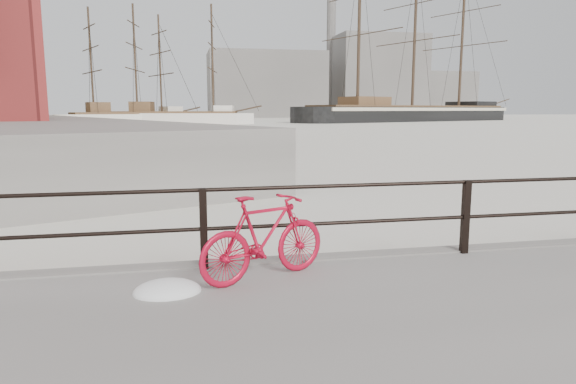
{
  "coord_description": "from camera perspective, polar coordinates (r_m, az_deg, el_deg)",
  "views": [
    {
      "loc": [
        -3.72,
        -6.31,
        2.29
      ],
      "look_at": [
        -2.11,
        1.5,
        1.0
      ],
      "focal_mm": 32.0,
      "sensor_mm": 36.0,
      "label": 1
    }
  ],
  "objects": [
    {
      "name": "ground",
      "position": [
        7.68,
        18.2,
        -8.64
      ],
      "size": [
        400.0,
        400.0,
        0.0
      ],
      "primitive_type": "plane",
      "color": "white",
      "rests_on": "ground"
    },
    {
      "name": "guardrail",
      "position": [
        7.34,
        19.11,
        -2.64
      ],
      "size": [
        28.0,
        0.1,
        1.0
      ],
      "primitive_type": null,
      "color": "black",
      "rests_on": "promenade"
    },
    {
      "name": "bicycle",
      "position": [
        5.88,
        -2.64,
        -5.02
      ],
      "size": [
        1.61,
        0.9,
        1.0
      ],
      "primitive_type": "imported",
      "rotation": [
        0.0,
        0.0,
        0.42
      ],
      "color": "red",
      "rests_on": "promenade"
    },
    {
      "name": "barque_black",
      "position": [
        104.37,
        13.56,
        7.66
      ],
      "size": [
        66.06,
        43.61,
        35.44
      ],
      "primitive_type": null,
      "rotation": [
        0.0,
        0.0,
        0.4
      ],
      "color": "black",
      "rests_on": "ground"
    },
    {
      "name": "schooner_mid",
      "position": [
        84.26,
        -12.34,
        7.41
      ],
      "size": [
        28.02,
        15.71,
        19.25
      ],
      "primitive_type": null,
      "rotation": [
        0.0,
        0.0,
        -0.18
      ],
      "color": "silver",
      "rests_on": "ground"
    },
    {
      "name": "schooner_left",
      "position": [
        84.74,
        -17.17,
        7.22
      ],
      "size": [
        25.75,
        19.1,
        17.9
      ],
      "primitive_type": null,
      "rotation": [
        0.0,
        0.0,
        0.41
      ],
      "color": "silver",
      "rests_on": "ground"
    },
    {
      "name": "industrial_west",
      "position": [
        148.37,
        -2.5,
        11.75
      ],
      "size": [
        32.0,
        18.0,
        18.0
      ],
      "primitive_type": "cube",
      "color": "gray",
      "rests_on": "ground"
    },
    {
      "name": "industrial_mid",
      "position": [
        162.6,
        9.77,
        12.47
      ],
      "size": [
        26.0,
        20.0,
        24.0
      ],
      "primitive_type": "cube",
      "color": "gray",
      "rests_on": "ground"
    },
    {
      "name": "industrial_east",
      "position": [
        176.45,
        16.21,
        10.34
      ],
      "size": [
        20.0,
        16.0,
        14.0
      ],
      "primitive_type": "cube",
      "color": "gray",
      "rests_on": "ground"
    },
    {
      "name": "smokestack",
      "position": [
        164.05,
        4.8,
        16.04
      ],
      "size": [
        2.8,
        2.8,
        44.0
      ],
      "primitive_type": "cylinder",
      "color": "gray",
      "rests_on": "ground"
    }
  ]
}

